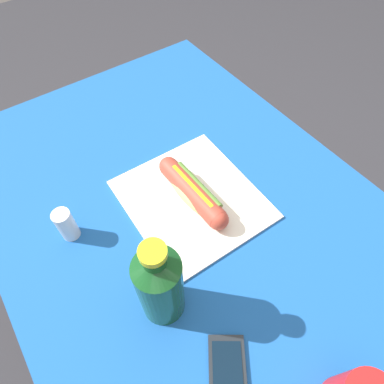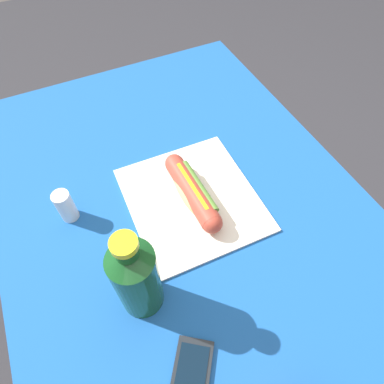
# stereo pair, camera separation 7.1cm
# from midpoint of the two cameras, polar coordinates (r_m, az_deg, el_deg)

# --- Properties ---
(ground_plane) EXTENTS (6.00, 6.00, 0.00)m
(ground_plane) POSITION_cam_midpoint_polar(r_m,az_deg,el_deg) (1.40, 0.77, -19.23)
(ground_plane) COLOR #2D2D33
(ground_plane) RESTS_ON ground
(dining_table) EXTENTS (1.11, 0.78, 0.73)m
(dining_table) POSITION_cam_midpoint_polar(r_m,az_deg,el_deg) (0.85, 1.22, -7.94)
(dining_table) COLOR brown
(dining_table) RESTS_ON ground
(paper_wrapper) EXTENTS (0.30, 0.28, 0.01)m
(paper_wrapper) POSITION_cam_midpoint_polar(r_m,az_deg,el_deg) (0.73, 2.77, -1.42)
(paper_wrapper) COLOR silver
(paper_wrapper) RESTS_ON dining_table
(hot_dog) EXTENTS (0.22, 0.06, 0.05)m
(hot_dog) POSITION_cam_midpoint_polar(r_m,az_deg,el_deg) (0.71, 2.93, -0.13)
(hot_dog) COLOR #DBB26B
(hot_dog) RESTS_ON paper_wrapper
(cell_phone) EXTENTS (0.14, 0.12, 0.01)m
(cell_phone) POSITION_cam_midpoint_polar(r_m,az_deg,el_deg) (0.61, 3.52, -30.14)
(cell_phone) COLOR black
(cell_phone) RESTS_ON dining_table
(soda_bottle) EXTENTS (0.08, 0.08, 0.22)m
(soda_bottle) POSITION_cam_midpoint_polar(r_m,az_deg,el_deg) (0.55, -5.86, -14.81)
(soda_bottle) COLOR #14471E
(soda_bottle) RESTS_ON dining_table
(salt_shaker) EXTENTS (0.04, 0.04, 0.08)m
(salt_shaker) POSITION_cam_midpoint_polar(r_m,az_deg,el_deg) (0.71, -18.39, -2.54)
(salt_shaker) COLOR silver
(salt_shaker) RESTS_ON dining_table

